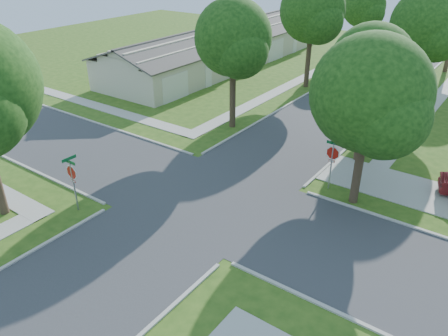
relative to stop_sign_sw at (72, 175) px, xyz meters
The scene contains 17 objects.
ground 6.95m from the stop_sign_sw, 45.00° to the left, with size 100.00×100.00×0.00m, color #2C5015.
road_ns 6.95m from the stop_sign_sw, 45.00° to the left, with size 7.00×100.00×0.02m, color #333335.
sidewalk_ne 32.61m from the stop_sign_sw, 70.62° to the left, with size 1.20×40.00×0.04m, color #9E9B91.
sidewalk_nw 30.80m from the stop_sign_sw, 92.61° to the left, with size 1.20×40.00×0.04m, color #9E9B91.
driveway 17.38m from the stop_sign_sw, 43.12° to the left, with size 8.80×3.60×0.05m, color #9E9B91.
stop_sign_sw is the anchor object (origin of this frame).
stop_sign_ne 13.29m from the stop_sign_sw, 45.00° to the left, with size 1.05×0.80×2.98m.
tree_e_near 17.04m from the stop_sign_sw, 55.41° to the left, with size 4.97×4.80×8.28m.
tree_e_mid 27.71m from the stop_sign_sw, 69.80° to the left, with size 5.59×5.40×9.21m.
tree_w_near 14.30m from the stop_sign_sw, 89.77° to the left, with size 5.38×5.20×8.97m.
tree_w_mid 26.09m from the stop_sign_sw, 89.87° to the left, with size 5.80×5.60×9.56m.
tree_w_far 38.86m from the stop_sign_sw, 89.93° to the left, with size 4.76×4.60×8.04m.
tree_ne_corner 14.64m from the stop_sign_sw, 38.84° to the left, with size 5.80×5.60×8.66m.
house_nw_near 22.71m from the stop_sign_sw, 119.83° to the left, with size 8.42×13.60×4.23m.
house_nw_far 38.40m from the stop_sign_sw, 107.10° to the left, with size 8.42×13.60×4.23m.
car_curb_east 25.08m from the stop_sign_sw, 71.61° to the left, with size 1.76×4.38×1.49m, color black.
car_curb_west 38.84m from the stop_sign_sw, 85.52° to the left, with size 2.11×5.20×1.51m, color black.
Camera 1 is at (12.12, -15.48, 12.16)m, focal length 35.00 mm.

